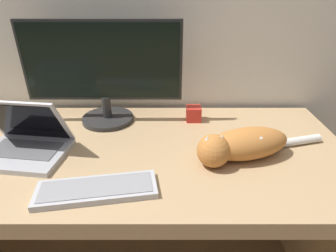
{
  "coord_description": "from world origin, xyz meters",
  "views": [
    {
      "loc": [
        0.2,
        -0.54,
        1.32
      ],
      "look_at": [
        0.2,
        0.34,
        0.86
      ],
      "focal_mm": 30.0,
      "sensor_mm": 36.0,
      "label": 1
    }
  ],
  "objects": [
    {
      "name": "external_keyboard",
      "position": [
        -0.02,
        0.13,
        0.75
      ],
      "size": [
        0.38,
        0.17,
        0.02
      ],
      "rotation": [
        0.0,
        0.0,
        0.16
      ],
      "color": "#BCBCC1",
      "rests_on": "desk"
    },
    {
      "name": "laptop",
      "position": [
        -0.33,
        0.34,
        0.78
      ],
      "size": [
        0.33,
        0.26,
        0.22
      ],
      "rotation": [
        0.0,
        0.0,
        -0.13
      ],
      "color": "#B7B7BC",
      "rests_on": "desk"
    },
    {
      "name": "desk",
      "position": [
        0.0,
        0.38,
        0.6
      ],
      "size": [
        1.78,
        0.76,
        0.74
      ],
      "color": "tan",
      "rests_on": "ground_plane"
    },
    {
      "name": "monitor",
      "position": [
        -0.08,
        0.62,
        0.97
      ],
      "size": [
        0.67,
        0.23,
        0.44
      ],
      "color": "#282828",
      "rests_on": "desk"
    },
    {
      "name": "cat",
      "position": [
        0.46,
        0.31,
        0.8
      ],
      "size": [
        0.51,
        0.23,
        0.12
      ],
      "rotation": [
        0.0,
        0.0,
        0.26
      ],
      "color": "#C67A38",
      "rests_on": "desk"
    },
    {
      "name": "small_toy",
      "position": [
        0.31,
        0.62,
        0.77
      ],
      "size": [
        0.07,
        0.07,
        0.07
      ],
      "color": "red",
      "rests_on": "desk"
    }
  ]
}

